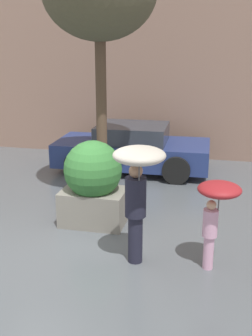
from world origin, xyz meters
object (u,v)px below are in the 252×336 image
object	(u,v)px
person_adult	(138,180)
parked_car_near	(132,149)
planter_box	(93,182)
person_child	(216,203)

from	to	relation	value
person_adult	parked_car_near	bearing A→B (deg)	161.99
planter_box	person_adult	bearing A→B (deg)	-49.81
parked_car_near	person_child	bearing A→B (deg)	-155.74
person_adult	parked_car_near	xyz separation A→B (m)	(-1.15, 4.94, -0.83)
parked_car_near	person_adult	bearing A→B (deg)	-168.63
planter_box	person_child	xyz separation A→B (m)	(2.34, -1.23, 0.26)
person_adult	person_child	distance (m)	1.25
planter_box	parked_car_near	xyz separation A→B (m)	(-0.00, 3.58, -0.24)
person_adult	person_child	bearing A→B (deg)	64.99
planter_box	parked_car_near	size ratio (longest dim) A/B	0.40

